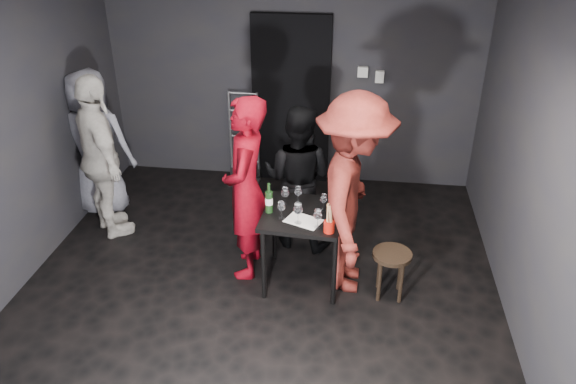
# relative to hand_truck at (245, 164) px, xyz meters

# --- Properties ---
(floor) EXTENTS (4.50, 5.00, 0.02)m
(floor) POSITION_rel_hand_truck_xyz_m (0.58, -2.31, -0.22)
(floor) COLOR black
(floor) RESTS_ON ground
(wall_back) EXTENTS (4.50, 0.04, 2.70)m
(wall_back) POSITION_rel_hand_truck_xyz_m (0.58, 0.19, 1.13)
(wall_back) COLOR black
(wall_back) RESTS_ON ground
(wall_right) EXTENTS (0.04, 5.00, 2.70)m
(wall_right) POSITION_rel_hand_truck_xyz_m (2.83, -2.31, 1.13)
(wall_right) COLOR black
(wall_right) RESTS_ON ground
(doorway) EXTENTS (0.95, 0.10, 2.10)m
(doorway) POSITION_rel_hand_truck_xyz_m (0.58, 0.13, 0.83)
(doorway) COLOR black
(doorway) RESTS_ON ground
(wallbox_upper) EXTENTS (0.12, 0.06, 0.12)m
(wallbox_upper) POSITION_rel_hand_truck_xyz_m (1.43, 0.14, 1.23)
(wallbox_upper) COLOR #B7B7B2
(wallbox_upper) RESTS_ON wall_back
(wallbox_lower) EXTENTS (0.10, 0.06, 0.14)m
(wallbox_lower) POSITION_rel_hand_truck_xyz_m (1.63, 0.14, 1.18)
(wallbox_lower) COLOR #B7B7B2
(wallbox_lower) RESTS_ON wall_back
(hand_truck) EXTENTS (0.39, 0.34, 1.17)m
(hand_truck) POSITION_rel_hand_truck_xyz_m (0.00, 0.00, 0.00)
(hand_truck) COLOR #B2B2B7
(hand_truck) RESTS_ON floor
(tasting_table) EXTENTS (0.72, 0.72, 0.75)m
(tasting_table) POSITION_rel_hand_truck_xyz_m (0.97, -2.02, 0.44)
(tasting_table) COLOR black
(tasting_table) RESTS_ON floor
(stool) EXTENTS (0.36, 0.36, 0.47)m
(stool) POSITION_rel_hand_truck_xyz_m (1.80, -2.14, 0.16)
(stool) COLOR black
(stool) RESTS_ON floor
(server_red) EXTENTS (0.56, 0.81, 2.14)m
(server_red) POSITION_rel_hand_truck_xyz_m (0.43, -1.90, 0.86)
(server_red) COLOR maroon
(server_red) RESTS_ON floor
(woman_black) EXTENTS (0.84, 0.58, 1.57)m
(woman_black) POSITION_rel_hand_truck_xyz_m (0.85, -1.36, 0.57)
(woman_black) COLOR black
(woman_black) RESTS_ON floor
(man_maroon) EXTENTS (0.77, 1.57, 2.40)m
(man_maroon) POSITION_rel_hand_truck_xyz_m (1.42, -1.99, 0.98)
(man_maroon) COLOR maroon
(man_maroon) RESTS_ON floor
(bystander_cream) EXTENTS (1.26, 1.32, 2.11)m
(bystander_cream) POSITION_rel_hand_truck_xyz_m (-1.20, -1.43, 0.84)
(bystander_cream) COLOR beige
(bystander_cream) RESTS_ON floor
(bystander_grey) EXTENTS (0.93, 0.52, 1.89)m
(bystander_grey) POSITION_rel_hand_truck_xyz_m (-1.48, -0.97, 0.73)
(bystander_grey) COLOR gray
(bystander_grey) RESTS_ON floor
(tasting_mat) EXTENTS (0.37, 0.31, 0.00)m
(tasting_mat) POSITION_rel_hand_truck_xyz_m (0.99, -2.16, 0.54)
(tasting_mat) COLOR white
(tasting_mat) RESTS_ON tasting_table
(wine_glass_a) EXTENTS (0.08, 0.08, 0.19)m
(wine_glass_a) POSITION_rel_hand_truck_xyz_m (0.79, -2.14, 0.63)
(wine_glass_a) COLOR white
(wine_glass_a) RESTS_ON tasting_table
(wine_glass_b) EXTENTS (0.09, 0.09, 0.20)m
(wine_glass_b) POSITION_rel_hand_truck_xyz_m (0.79, -1.90, 0.63)
(wine_glass_b) COLOR white
(wine_glass_b) RESTS_ON tasting_table
(wine_glass_c) EXTENTS (0.08, 0.08, 0.19)m
(wine_glass_c) POSITION_rel_hand_truck_xyz_m (0.91, -1.85, 0.63)
(wine_glass_c) COLOR white
(wine_glass_c) RESTS_ON tasting_table
(wine_glass_d) EXTENTS (0.10, 0.10, 0.22)m
(wine_glass_d) POSITION_rel_hand_truck_xyz_m (0.95, -2.20, 0.64)
(wine_glass_d) COLOR white
(wine_glass_d) RESTS_ON tasting_table
(wine_glass_e) EXTENTS (0.09, 0.09, 0.20)m
(wine_glass_e) POSITION_rel_hand_truck_xyz_m (1.13, -2.25, 0.63)
(wine_glass_e) COLOR white
(wine_glass_e) RESTS_ON tasting_table
(wine_glass_f) EXTENTS (0.07, 0.07, 0.18)m
(wine_glass_f) POSITION_rel_hand_truck_xyz_m (1.15, -1.95, 0.63)
(wine_glass_f) COLOR white
(wine_glass_f) RESTS_ON tasting_table
(wine_bottle) EXTENTS (0.07, 0.07, 0.29)m
(wine_bottle) POSITION_rel_hand_truck_xyz_m (0.66, -2.04, 0.65)
(wine_bottle) COLOR black
(wine_bottle) RESTS_ON tasting_table
(breadstick_cup) EXTENTS (0.09, 0.09, 0.29)m
(breadstick_cup) POSITION_rel_hand_truck_xyz_m (1.23, -2.30, 0.67)
(breadstick_cup) COLOR #BA160B
(breadstick_cup) RESTS_ON tasting_table
(reserved_card) EXTENTS (0.14, 0.17, 0.11)m
(reserved_card) POSITION_rel_hand_truck_xyz_m (1.28, -2.07, 0.59)
(reserved_card) COLOR white
(reserved_card) RESTS_ON tasting_table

